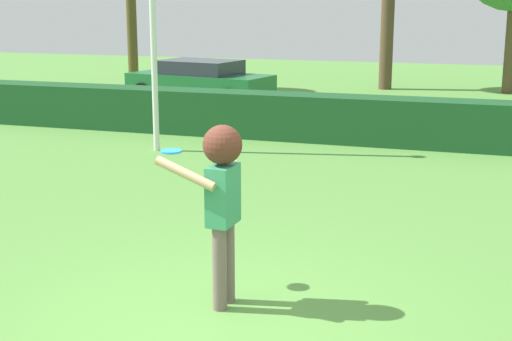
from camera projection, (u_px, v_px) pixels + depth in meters
name	position (u px, v px, depth m)	size (l,w,h in m)	color
ground_plane	(209.00, 318.00, 6.94)	(60.00, 60.00, 0.00)	#57903E
person	(222.00, 189.00, 6.98)	(0.79, 0.56, 1.81)	#755E5B
frisbee	(171.00, 151.00, 7.53)	(0.22, 0.22, 0.03)	#268CE5
hedge_row	(373.00, 121.00, 15.31)	(24.71, 0.90, 0.98)	#194A23
parked_car_green	(200.00, 80.00, 21.37)	(4.44, 2.43, 1.25)	#1E6633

